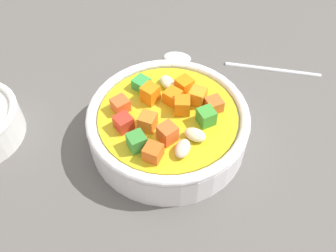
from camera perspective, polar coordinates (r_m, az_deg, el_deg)
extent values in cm
cube|color=#565451|center=(44.34, 0.00, -2.67)|extent=(140.00, 140.00, 2.00)
cylinder|color=white|center=(42.10, 0.00, -0.32)|extent=(17.53, 17.53, 3.71)
torus|color=white|center=(40.43, 0.00, 1.65)|extent=(17.61, 17.61, 1.12)
cylinder|color=gold|center=(40.53, 0.00, 1.52)|extent=(15.04, 15.04, 0.40)
cube|color=orange|center=(40.74, 6.94, 3.23)|extent=(2.30, 2.30, 1.38)
cube|color=green|center=(42.94, -4.04, 6.40)|extent=(2.16, 2.16, 1.21)
ellipsoid|color=beige|center=(37.99, 4.11, -1.33)|extent=(1.95, 2.57, 1.13)
cube|color=orange|center=(40.08, 2.15, 3.12)|extent=(1.96, 1.96, 1.82)
cube|color=orange|center=(41.16, 4.50, 4.49)|extent=(1.88, 1.88, 1.75)
cube|color=#378934|center=(37.14, -4.74, -2.35)|extent=(2.32, 2.32, 1.70)
cube|color=orange|center=(42.52, 2.50, 6.24)|extent=(2.28, 2.28, 1.51)
cube|color=orange|center=(41.22, -2.71, 4.91)|extent=(2.14, 2.14, 1.96)
cube|color=orange|center=(38.67, -3.10, 0.66)|extent=(1.82, 1.82, 1.73)
ellipsoid|color=beige|center=(36.90, 2.21, -3.40)|extent=(2.40, 1.65, 1.11)
cube|color=#E95C29|center=(40.70, -7.19, 3.21)|extent=(2.30, 2.30, 1.45)
cube|color=orange|center=(41.27, 0.08, 4.58)|extent=(2.17, 2.17, 1.48)
cube|color=orange|center=(37.51, -0.09, -1.12)|extent=(2.29, 2.29, 1.91)
cube|color=red|center=(38.92, -6.72, 0.52)|extent=(2.30, 2.30, 1.55)
cube|color=#D85C1C|center=(36.31, -1.94, -4.05)|extent=(1.89, 1.89, 1.56)
ellipsoid|color=beige|center=(43.13, -0.08, 6.59)|extent=(2.69, 2.64, 0.99)
cube|color=green|center=(39.21, 5.77, 1.37)|extent=(2.31, 2.31, 1.75)
cylinder|color=silver|center=(53.29, 15.53, 8.38)|extent=(1.42, 12.71, 0.61)
ellipsoid|color=silver|center=(53.19, 1.39, 10.61)|extent=(2.76, 4.05, 0.95)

